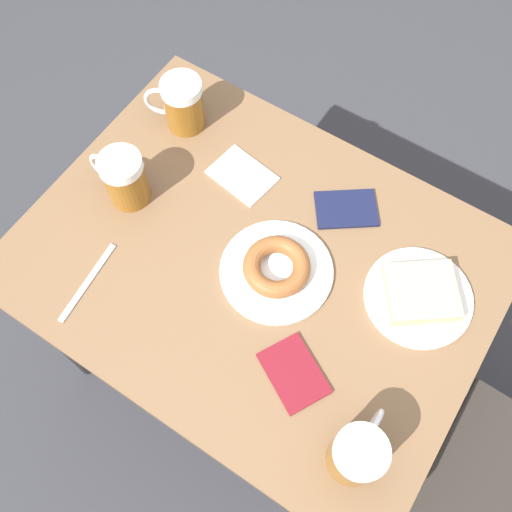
# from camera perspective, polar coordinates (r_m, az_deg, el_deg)

# --- Properties ---
(ground_plane) EXTENTS (8.00, 8.00, 0.00)m
(ground_plane) POSITION_cam_1_polar(r_m,az_deg,el_deg) (1.81, 0.00, -10.22)
(ground_plane) COLOR #333338
(table) EXTENTS (0.70, 0.92, 0.72)m
(table) POSITION_cam_1_polar(r_m,az_deg,el_deg) (1.19, 0.00, -1.90)
(table) COLOR brown
(table) RESTS_ON ground_plane
(plate_with_cake) EXTENTS (0.21, 0.21, 0.04)m
(plate_with_cake) POSITION_cam_1_polar(r_m,az_deg,el_deg) (1.13, 16.04, -3.75)
(plate_with_cake) COLOR white
(plate_with_cake) RESTS_ON table
(plate_with_donut) EXTENTS (0.22, 0.22, 0.04)m
(plate_with_donut) POSITION_cam_1_polar(r_m,az_deg,el_deg) (1.10, 1.95, -1.44)
(plate_with_donut) COLOR white
(plate_with_donut) RESTS_ON table
(beer_mug_left) EXTENTS (0.13, 0.09, 0.12)m
(beer_mug_left) POSITION_cam_1_polar(r_m,az_deg,el_deg) (0.98, 10.09, -18.92)
(beer_mug_left) COLOR #8C5619
(beer_mug_left) RESTS_ON table
(beer_mug_center) EXTENTS (0.09, 0.13, 0.12)m
(beer_mug_center) POSITION_cam_1_polar(r_m,az_deg,el_deg) (1.18, -13.07, 7.60)
(beer_mug_center) COLOR #8C5619
(beer_mug_center) RESTS_ON table
(beer_mug_right) EXTENTS (0.09, 0.13, 0.12)m
(beer_mug_right) POSITION_cam_1_polar(r_m,az_deg,el_deg) (1.28, -7.39, 14.86)
(beer_mug_right) COLOR #8C5619
(beer_mug_right) RESTS_ON table
(napkin_folded) EXTENTS (0.11, 0.14, 0.00)m
(napkin_folded) POSITION_cam_1_polar(r_m,az_deg,el_deg) (1.23, -1.39, 8.07)
(napkin_folded) COLOR white
(napkin_folded) RESTS_ON table
(fork) EXTENTS (0.18, 0.03, 0.00)m
(fork) POSITION_cam_1_polar(r_m,az_deg,el_deg) (1.16, -16.48, -2.52)
(fork) COLOR silver
(fork) RESTS_ON table
(passport_near_edge) EXTENTS (0.14, 0.15, 0.01)m
(passport_near_edge) POSITION_cam_1_polar(r_m,az_deg,el_deg) (1.05, 3.81, -11.59)
(passport_near_edge) COLOR maroon
(passport_near_edge) RESTS_ON table
(passport_far_edge) EXTENTS (0.15, 0.15, 0.01)m
(passport_far_edge) POSITION_cam_1_polar(r_m,az_deg,el_deg) (1.20, 9.01, 4.68)
(passport_far_edge) COLOR #141938
(passport_far_edge) RESTS_ON table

